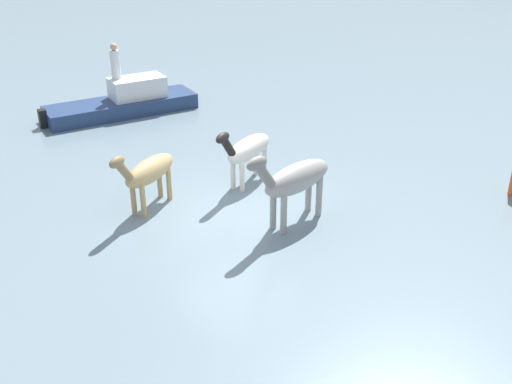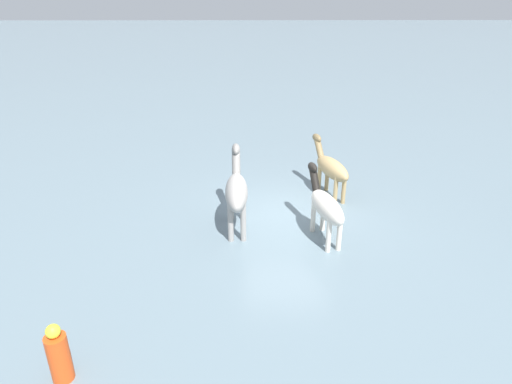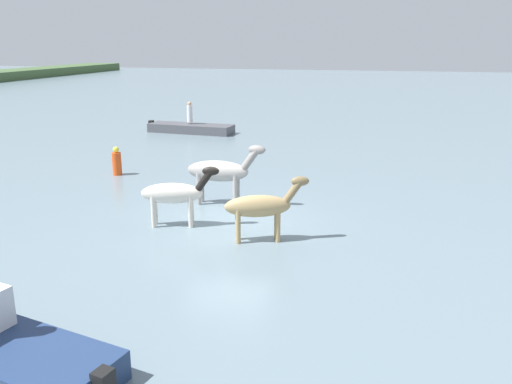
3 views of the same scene
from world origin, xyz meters
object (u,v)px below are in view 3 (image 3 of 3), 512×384
object	(u,v)px
horse_dun_straggler	(175,194)
horse_rear_stallion	(261,206)
buoy_channel_marker	(117,162)
horse_mid_herd	(221,171)
boat_launch_far	(191,130)
person_helmsman_aft	(190,113)

from	to	relation	value
horse_dun_straggler	horse_rear_stallion	xyz separation A→B (m)	(-0.56, -2.65, -0.00)
horse_dun_straggler	buoy_channel_marker	bearing A→B (deg)	118.12
horse_mid_herd	buoy_channel_marker	xyz separation A→B (m)	(2.79, 5.22, -0.60)
boat_launch_far	horse_mid_herd	bearing A→B (deg)	-60.93
horse_mid_herd	person_helmsman_aft	size ratio (longest dim) A/B	2.17
horse_mid_herd	horse_rear_stallion	bearing A→B (deg)	-56.60
buoy_channel_marker	horse_mid_herd	bearing A→B (deg)	-118.12
boat_launch_far	person_helmsman_aft	bearing A→B (deg)	125.51
boat_launch_far	person_helmsman_aft	world-z (taller)	person_helmsman_aft
boat_launch_far	horse_dun_straggler	bearing A→B (deg)	-66.37
horse_mid_herd	person_helmsman_aft	bearing A→B (deg)	113.03
horse_rear_stallion	horse_dun_straggler	bearing A→B (deg)	148.28
horse_mid_herd	horse_rear_stallion	xyz separation A→B (m)	(-2.86, -2.03, -0.15)
boat_launch_far	buoy_channel_marker	world-z (taller)	buoy_channel_marker
horse_dun_straggler	person_helmsman_aft	world-z (taller)	person_helmsman_aft
horse_mid_herd	horse_rear_stallion	world-z (taller)	horse_mid_herd
person_helmsman_aft	horse_rear_stallion	bearing A→B (deg)	-153.07
horse_rear_stallion	buoy_channel_marker	world-z (taller)	horse_rear_stallion
horse_rear_stallion	horse_mid_herd	bearing A→B (deg)	105.53
person_helmsman_aft	horse_mid_herd	bearing A→B (deg)	-155.09
horse_mid_herd	horse_rear_stallion	distance (m)	3.51
horse_dun_straggler	buoy_channel_marker	world-z (taller)	horse_dun_straggler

